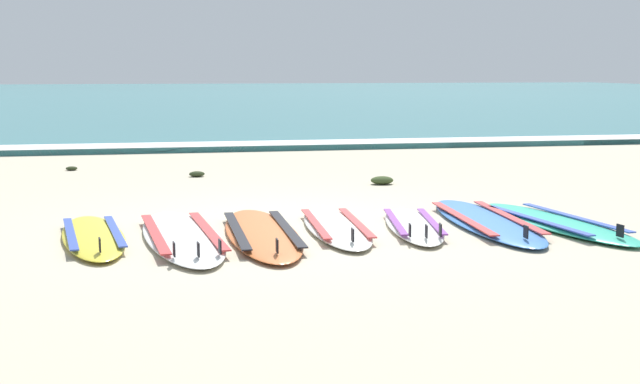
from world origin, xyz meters
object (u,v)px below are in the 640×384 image
Objects in this scene: surfboard_2 at (262,233)px; surfboard_1 at (182,236)px; surfboard_4 at (413,225)px; surfboard_3 at (336,227)px; surfboard_6 at (555,222)px; surfboard_5 at (485,221)px; surfboard_0 at (93,236)px.

surfboard_1 is at bearing 179.31° from surfboard_2.
surfboard_2 is 1.27× the size of surfboard_4.
surfboard_3 is at bearing 12.92° from surfboard_2.
surfboard_2 is 1.03× the size of surfboard_6.
surfboard_1 is at bearing 179.56° from surfboard_6.
surfboard_1 is 1.01× the size of surfboard_5.
surfboard_0 is at bearing 177.92° from surfboard_6.
surfboard_6 is (3.56, -0.03, -0.00)m from surfboard_1.
surfboard_3 is (2.20, 0.03, -0.00)m from surfboard_0.
surfboard_1 is 1.44m from surfboard_3.
surfboard_0 is at bearing 179.24° from surfboard_4.
surfboard_3 and surfboard_5 have the same top height.
surfboard_2 is (0.71, -0.01, -0.00)m from surfboard_1.
surfboard_6 is at bearing -17.72° from surfboard_5.
surfboard_1 is 1.06× the size of surfboard_2.
surfboard_4 is 1.40m from surfboard_6.
surfboard_4 is at bearing 3.91° from surfboard_2.
surfboard_1 and surfboard_2 have the same top height.
surfboard_6 is at bearing -4.94° from surfboard_3.
surfboard_2 is at bearing -176.09° from surfboard_4.
surfboard_6 is (2.84, -0.02, 0.00)m from surfboard_2.
surfboard_1 and surfboard_3 have the same top height.
surfboard_2 is at bearing -167.08° from surfboard_3.
surfboard_2 and surfboard_4 have the same top height.
surfboard_4 is 0.75× the size of surfboard_5.
surfboard_1 and surfboard_5 have the same top height.
surfboard_3 is at bearing 174.91° from surfboard_4.
surfboard_0 is 3.70m from surfboard_5.
surfboard_4 is (0.73, -0.07, 0.00)m from surfboard_3.
surfboard_5 is 0.67m from surfboard_6.
surfboard_2 is at bearing -175.25° from surfboard_5.
surfboard_5 is at bearing 4.75° from surfboard_2.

